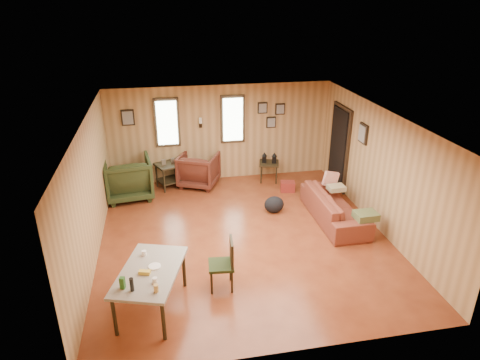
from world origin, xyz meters
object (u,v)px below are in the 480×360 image
at_px(side_table, 269,162).
at_px(dining_table, 150,274).
at_px(sofa, 335,202).
at_px(recliner_brown, 199,168).
at_px(end_table, 169,171).
at_px(recliner_green, 128,176).

bearing_deg(side_table, dining_table, -123.69).
relative_size(sofa, dining_table, 1.33).
relative_size(recliner_brown, end_table, 1.18).
height_order(side_table, dining_table, dining_table).
bearing_deg(side_table, recliner_green, -174.67).
height_order(recliner_brown, end_table, recliner_brown).
relative_size(recliner_green, dining_table, 0.69).
relative_size(recliner_brown, recliner_green, 0.85).
relative_size(sofa, recliner_brown, 2.29).
bearing_deg(recliner_brown, sofa, 163.15).
xyz_separation_m(recliner_green, end_table, (0.95, 0.37, -0.11)).
bearing_deg(recliner_brown, side_table, -157.36).
relative_size(end_table, side_table, 1.01).
distance_m(sofa, recliner_green, 4.70).
distance_m(sofa, dining_table, 4.33).
bearing_deg(sofa, dining_table, 119.34).
bearing_deg(end_table, recliner_green, -158.48).
bearing_deg(sofa, side_table, 20.50).
distance_m(recliner_brown, dining_table, 4.58).
relative_size(sofa, side_table, 2.73).
relative_size(side_table, dining_table, 0.49).
bearing_deg(end_table, side_table, -1.23).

